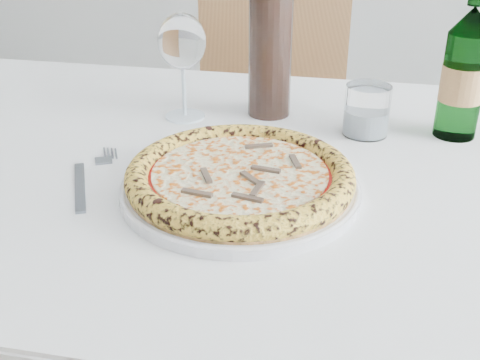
% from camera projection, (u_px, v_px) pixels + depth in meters
% --- Properties ---
extents(dining_table, '(1.48, 0.89, 0.76)m').
position_uv_depth(dining_table, '(252.00, 212.00, 0.93)').
color(dining_table, olive).
rests_on(dining_table, floor).
extents(chair_far, '(0.51, 0.51, 0.93)m').
position_uv_depth(chair_far, '(277.00, 118.00, 1.67)').
color(chair_far, olive).
rests_on(chair_far, floor).
extents(plate, '(0.32, 0.32, 0.02)m').
position_uv_depth(plate, '(240.00, 187.00, 0.80)').
color(plate, white).
rests_on(plate, dining_table).
extents(pizza, '(0.30, 0.30, 0.03)m').
position_uv_depth(pizza, '(240.00, 176.00, 0.79)').
color(pizza, '#E79D52').
rests_on(pizza, plate).
extents(fork, '(0.07, 0.20, 0.00)m').
position_uv_depth(fork, '(88.00, 178.00, 0.84)').
color(fork, slate).
rests_on(fork, dining_table).
extents(wine_glass, '(0.08, 0.08, 0.18)m').
position_uv_depth(wine_glass, '(182.00, 44.00, 1.00)').
color(wine_glass, white).
rests_on(wine_glass, dining_table).
extents(tumbler, '(0.07, 0.07, 0.08)m').
position_uv_depth(tumbler, '(366.00, 113.00, 0.97)').
color(tumbler, white).
rests_on(tumbler, dining_table).
extents(beer_bottle, '(0.07, 0.07, 0.26)m').
position_uv_depth(beer_bottle, '(464.00, 73.00, 0.94)').
color(beer_bottle, '#397B40').
rests_on(beer_bottle, dining_table).
extents(wine_bottle, '(0.07, 0.07, 0.30)m').
position_uv_depth(wine_bottle, '(270.00, 42.00, 1.01)').
color(wine_bottle, black).
rests_on(wine_bottle, dining_table).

